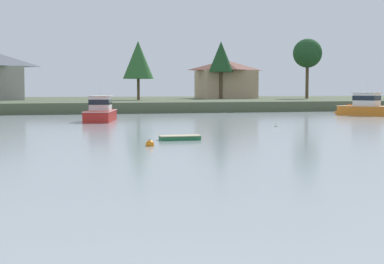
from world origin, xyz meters
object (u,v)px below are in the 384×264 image
Objects in this scene: cruiser_red at (102,115)px; dinghy_green at (180,138)px; cruiser_orange at (365,110)px; mooring_buoy_white at (276,126)px; mooring_buoy_orange at (150,144)px.

dinghy_green is (2.09, -24.33, -0.51)m from cruiser_red.
cruiser_orange reaches higher than cruiser_red.
dinghy_green is 7.26× the size of mooring_buoy_white.
dinghy_green is 15.21m from mooring_buoy_white.
cruiser_red is 25.79× the size of mooring_buoy_white.
mooring_buoy_white is at bearing 43.64° from mooring_buoy_orange.
mooring_buoy_white is at bearing -46.59° from cruiser_red.
cruiser_orange reaches higher than mooring_buoy_orange.
mooring_buoy_orange is 19.45m from mooring_buoy_white.
cruiser_orange is at bearing 4.66° from cruiser_red.
cruiser_orange is at bearing 42.02° from mooring_buoy_orange.
dinghy_green is at bearing -138.92° from cruiser_orange.
cruiser_orange is 3.29× the size of dinghy_green.
mooring_buoy_orange is 1.49× the size of mooring_buoy_white.
cruiser_red is 19.62m from mooring_buoy_white.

